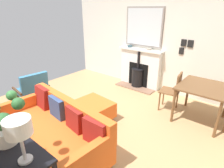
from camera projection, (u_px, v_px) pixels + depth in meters
name	position (u px, v px, depth m)	size (l,w,h in m)	color
ground_plane	(88.00, 122.00, 3.75)	(4.98, 5.27, 0.01)	tan
wall_left	(151.00, 39.00, 5.00)	(0.12, 5.27, 2.78)	silver
fireplace	(139.00, 70.00, 5.33)	(0.52, 1.31, 1.11)	brown
mirror_over_mantel	(144.00, 27.00, 4.94)	(0.04, 1.10, 1.03)	gray
mantel_bowl_near	(130.00, 46.00, 5.30)	(0.14, 0.14, 0.06)	#334C56
mantel_bowl_far	(149.00, 49.00, 4.94)	(0.15, 0.15, 0.05)	#9E9384
sofa	(54.00, 130.00, 2.93)	(1.07, 2.08, 0.80)	#B2B2B7
ottoman	(93.00, 109.00, 3.74)	(0.72, 0.79, 0.40)	#B2B2B7
armchair_accent	(33.00, 88.00, 4.21)	(0.73, 0.66, 0.84)	#4C3321
table_lamp_far_end	(18.00, 129.00, 1.67)	(0.25, 0.25, 0.48)	#B2B2B7
potted_plant	(1.00, 121.00, 1.90)	(0.52, 0.45, 0.62)	silver
dining_table	(203.00, 91.00, 3.60)	(0.96, 0.89, 0.76)	brown
dining_chair_near_fireplace	(174.00, 89.00, 3.99)	(0.45, 0.45, 0.89)	brown
photo_gallery_row	(185.00, 46.00, 4.41)	(0.02, 0.31, 0.36)	black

